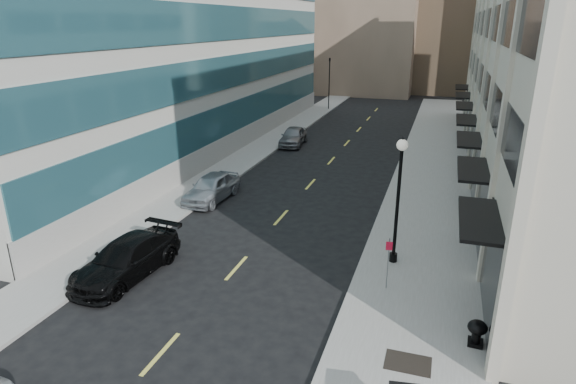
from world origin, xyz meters
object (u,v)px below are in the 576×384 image
Objects in this scene: lamppost at (399,191)px; sign_post at (388,256)px; car_black_pickup at (127,259)px; traffic_signal at (330,61)px; car_silver_sedan at (212,187)px; urn_planter at (477,331)px; car_grey_sedan at (293,136)px.

lamppost is 3.04m from sign_post.
traffic_signal is at bearing 97.79° from car_black_pickup.
lamppost reaches higher than car_silver_sedan.
car_silver_sedan reaches higher than urn_planter.
sign_post reaches higher than car_silver_sedan.
lamppost is at bearing 122.43° from urn_planter.
car_black_pickup is at bearing 177.51° from urn_planter.
urn_planter is (3.20, -5.04, -2.75)m from lamppost.
car_silver_sedan is at bearing -88.77° from traffic_signal.
car_black_pickup is at bearing -156.95° from lamppost.
traffic_signal is at bearing 89.08° from car_grey_sedan.
car_black_pickup is at bearing 179.74° from sign_post.
car_black_pickup is at bearing -88.02° from traffic_signal.
lamppost is at bearing -21.08° from car_silver_sedan.
traffic_signal is 8.01× the size of urn_planter.
car_black_pickup is 6.19× the size of urn_planter.
car_black_pickup is 10.68m from sign_post.
car_grey_sedan is 2.12× the size of sign_post.
car_grey_sedan is 24.29m from sign_post.
car_black_pickup is 2.50× the size of sign_post.
car_silver_sedan is 13.36m from sign_post.
traffic_signal is at bearing 109.52° from urn_planter.
sign_post is at bearing 140.40° from urn_planter.
car_grey_sedan is 0.82× the size of lamppost.
traffic_signal is 18.85m from car_grey_sedan.
traffic_signal is 45.47m from urn_planter.
car_silver_sedan is 1.03× the size of car_grey_sedan.
car_silver_sedan is 2.18× the size of sign_post.
lamppost is at bearing -65.91° from car_grey_sedan.
traffic_signal is at bearing 93.61° from car_silver_sedan.
car_grey_sedan is (1.22, -18.15, -4.94)m from traffic_signal.
traffic_signal is 41.89m from sign_post.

